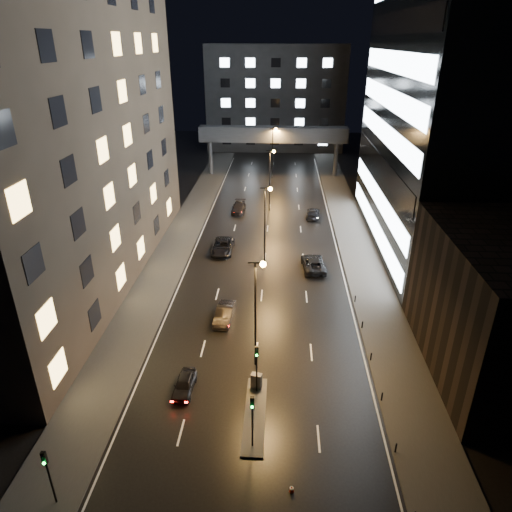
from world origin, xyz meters
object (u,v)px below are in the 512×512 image
object	(u,v)px
car_toward_a	(313,263)
car_toward_b	(313,213)
car_away_a	(184,384)
car_away_d	(239,208)
car_away_b	(225,314)
utility_cabinet	(256,381)
car_away_c	(223,246)

from	to	relation	value
car_toward_a	car_toward_b	bearing A→B (deg)	-98.04
car_away_a	car_away_d	distance (m)	42.70
car_away_b	car_away_d	size ratio (longest dim) A/B	0.89
car_away_b	car_toward_b	xyz separation A→B (m)	(10.62, 30.38, -0.04)
car_away_d	utility_cabinet	bearing A→B (deg)	-81.65
car_away_d	utility_cabinet	xyz separation A→B (m)	(5.27, -42.16, 0.07)
car_away_a	utility_cabinet	size ratio (longest dim) A/B	2.82
car_away_a	car_away_b	distance (m)	10.64
car_away_b	car_away_c	world-z (taller)	car_away_c
car_toward_a	utility_cabinet	size ratio (longest dim) A/B	4.30
car_away_a	car_away_d	bearing A→B (deg)	91.36
car_away_d	utility_cabinet	size ratio (longest dim) A/B	3.88
car_toward_b	car_away_a	bearing A→B (deg)	79.52
car_away_d	car_toward_a	world-z (taller)	car_toward_a
car_away_c	car_toward_a	size ratio (longest dim) A/B	1.02
car_toward_b	utility_cabinet	world-z (taller)	utility_cabinet
car_away_b	car_toward_a	size ratio (longest dim) A/B	0.80
car_toward_b	utility_cabinet	distance (m)	40.86
car_away_b	car_away_c	distance (m)	16.56
car_toward_a	utility_cabinet	world-z (taller)	car_toward_a
car_away_c	utility_cabinet	distance (m)	26.99
car_away_c	car_away_d	world-z (taller)	car_away_c
car_away_a	utility_cabinet	world-z (taller)	utility_cabinet
car_away_a	car_toward_b	size ratio (longest dim) A/B	0.76
utility_cabinet	car_toward_b	bearing A→B (deg)	94.00
car_away_c	car_toward_b	world-z (taller)	car_away_c
car_away_d	car_toward_b	size ratio (longest dim) A/B	1.05
car_away_b	utility_cabinet	xyz separation A→B (m)	(3.79, -9.91, 0.06)
car_toward_b	utility_cabinet	size ratio (longest dim) A/B	3.70
car_away_a	car_toward_a	xyz separation A→B (m)	(11.68, 22.43, 0.16)
car_away_a	car_toward_a	world-z (taller)	car_toward_a
car_away_c	car_toward_b	distance (m)	18.98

